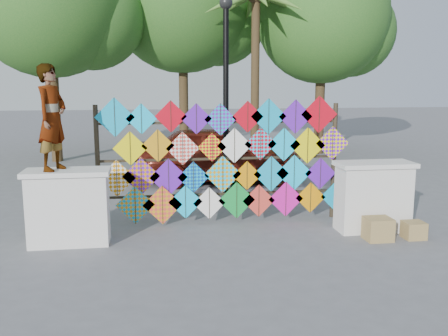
{
  "coord_description": "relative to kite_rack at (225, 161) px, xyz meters",
  "views": [
    {
      "loc": [
        -1.31,
        -8.6,
        2.74
      ],
      "look_at": [
        0.05,
        0.6,
        1.1
      ],
      "focal_mm": 40.0,
      "sensor_mm": 36.0,
      "label": 1
    }
  ],
  "objects": [
    {
      "name": "tree_east",
      "position": [
        5.01,
        8.81,
        3.78
      ],
      "size": [
        5.4,
        4.8,
        7.42
      ],
      "color": "#4B3620",
      "rests_on": "ground"
    },
    {
      "name": "parapet_left",
      "position": [
        -2.78,
        -0.92,
        -0.56
      ],
      "size": [
        1.4,
        0.65,
        1.28
      ],
      "color": "silver",
      "rests_on": "ground"
    },
    {
      "name": "parapet_right",
      "position": [
        2.62,
        -0.92,
        -0.56
      ],
      "size": [
        1.4,
        0.65,
        1.28
      ],
      "color": "silver",
      "rests_on": "ground"
    },
    {
      "name": "vendor_woman",
      "position": [
        -2.97,
        -0.92,
        0.93
      ],
      "size": [
        0.63,
        0.74,
        1.73
      ],
      "primitive_type": "imported",
      "rotation": [
        0.0,
        0.0,
        1.15
      ],
      "color": "#99999E",
      "rests_on": "parapet_left"
    },
    {
      "name": "lamppost",
      "position": [
        0.22,
        1.28,
        1.48
      ],
      "size": [
        0.28,
        0.28,
        4.46
      ],
      "color": "black",
      "rests_on": "ground"
    },
    {
      "name": "sedan",
      "position": [
        0.44,
        3.93,
        -0.44
      ],
      "size": [
        4.62,
        2.04,
        1.55
      ],
      "primitive_type": "imported",
      "rotation": [
        0.0,
        0.0,
        1.52
      ],
      "color": "#59180F",
      "rests_on": "ground"
    },
    {
      "name": "cardboard_box_far",
      "position": [
        3.13,
        -1.49,
        -1.06
      ],
      "size": [
        0.36,
        0.33,
        0.3
      ],
      "primitive_type": "cube",
      "color": "tan",
      "rests_on": "ground"
    },
    {
      "name": "cardboard_box_near",
      "position": [
        2.47,
        -1.48,
        -1.01
      ],
      "size": [
        0.45,
        0.4,
        0.4
      ],
      "primitive_type": "cube",
      "color": "tan",
      "rests_on": "ground"
    },
    {
      "name": "kite_rack",
      "position": [
        0.0,
        0.0,
        0.0
      ],
      "size": [
        4.9,
        0.24,
        2.45
      ],
      "color": "#2C2418",
      "rests_on": "ground"
    },
    {
      "name": "ground",
      "position": [
        -0.08,
        -0.72,
        -1.21
      ],
      "size": [
        80.0,
        80.0,
        0.0
      ],
      "primitive_type": "plane",
      "color": "slate",
      "rests_on": "ground"
    },
    {
      "name": "palm_tree",
      "position": [
        2.12,
        7.28,
        3.74
      ],
      "size": [
        3.62,
        3.62,
        5.83
      ],
      "color": "#4B3620",
      "rests_on": "ground"
    }
  ]
}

